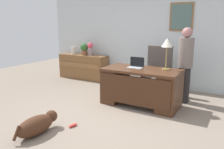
# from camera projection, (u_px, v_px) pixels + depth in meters

# --- Properties ---
(ground_plane) EXTENTS (12.00, 12.00, 0.00)m
(ground_plane) POSITION_uv_depth(u_px,v_px,m) (107.00, 116.00, 4.34)
(ground_plane) COLOR gray
(back_wall) EXTENTS (7.00, 0.16, 2.70)m
(back_wall) POSITION_uv_depth(u_px,v_px,m) (156.00, 37.00, 6.23)
(back_wall) COLOR silver
(back_wall) RESTS_ON ground_plane
(desk) EXTENTS (1.61, 0.83, 0.79)m
(desk) POSITION_uv_depth(u_px,v_px,m) (141.00, 86.00, 4.85)
(desk) COLOR #4C2B19
(desk) RESTS_ON ground_plane
(credenza) EXTENTS (1.60, 0.50, 0.76)m
(credenza) POSITION_uv_depth(u_px,v_px,m) (83.00, 67.00, 7.24)
(credenza) COLOR brown
(credenza) RESTS_ON ground_plane
(armchair) EXTENTS (0.60, 0.59, 1.19)m
(armchair) POSITION_uv_depth(u_px,v_px,m) (157.00, 74.00, 5.60)
(armchair) COLOR #564C47
(armchair) RESTS_ON ground_plane
(person_standing) EXTENTS (0.32, 0.32, 1.64)m
(person_standing) POSITION_uv_depth(u_px,v_px,m) (185.00, 65.00, 4.97)
(person_standing) COLOR #262323
(person_standing) RESTS_ON ground_plane
(dog_lying) EXTENTS (0.32, 0.85, 0.30)m
(dog_lying) POSITION_uv_depth(u_px,v_px,m) (37.00, 125.00, 3.62)
(dog_lying) COLOR #472819
(dog_lying) RESTS_ON ground_plane
(laptop) EXTENTS (0.32, 0.22, 0.22)m
(laptop) POSITION_uv_depth(u_px,v_px,m) (136.00, 65.00, 4.91)
(laptop) COLOR #B2B5BA
(laptop) RESTS_ON desk
(desk_lamp) EXTENTS (0.22, 0.22, 0.65)m
(desk_lamp) POSITION_uv_depth(u_px,v_px,m) (167.00, 45.00, 4.58)
(desk_lamp) COLOR #9E8447
(desk_lamp) RESTS_ON desk
(vase_with_flowers) EXTENTS (0.17, 0.17, 0.39)m
(vase_with_flowers) POSITION_uv_depth(u_px,v_px,m) (90.00, 48.00, 6.98)
(vase_with_flowers) COLOR gray
(vase_with_flowers) RESTS_ON credenza
(vase_empty) EXTENTS (0.15, 0.15, 0.23)m
(vase_empty) POSITION_uv_depth(u_px,v_px,m) (73.00, 50.00, 7.33)
(vase_empty) COLOR silver
(vase_empty) RESTS_ON credenza
(potted_plant) EXTENTS (0.24, 0.24, 0.36)m
(potted_plant) POSITION_uv_depth(u_px,v_px,m) (84.00, 49.00, 7.09)
(potted_plant) COLOR brown
(potted_plant) RESTS_ON credenza
(dog_toy_bone) EXTENTS (0.09, 0.18, 0.05)m
(dog_toy_bone) POSITION_uv_depth(u_px,v_px,m) (73.00, 125.00, 3.89)
(dog_toy_bone) COLOR #E53F33
(dog_toy_bone) RESTS_ON ground_plane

